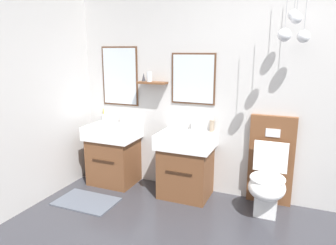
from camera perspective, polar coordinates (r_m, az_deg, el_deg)
The scene contains 9 objects.
wall_back at distance 3.55m, azimuth 22.29°, elevation 5.39°, with size 5.44×0.61×2.53m.
bath_mat at distance 3.77m, azimuth -14.69°, elevation -13.75°, with size 0.68×0.44×0.01m, color #474C56.
vanity_sink_left at distance 4.08m, azimuth -9.86°, elevation -5.47°, with size 0.63×0.51×0.76m.
tap_on_left_sink at distance 4.12m, azimuth -8.68°, elevation 0.97°, with size 0.03×0.13×0.11m.
vanity_sink_right at distance 3.67m, azimuth 3.30°, elevation -7.42°, with size 0.63×0.51×0.76m.
tap_on_right_sink at distance 3.72m, azimuth 4.36°, elevation -0.23°, with size 0.03×0.13×0.11m.
toilet at distance 3.52m, azimuth 17.88°, elevation -9.34°, with size 0.48×0.63×1.00m.
toothbrush_cup at distance 4.24m, azimuth -11.49°, elevation 1.00°, with size 0.07×0.07×0.21m.
soap_dispenser at distance 3.65m, azimuth 8.01°, elevation -0.55°, with size 0.06×0.06×0.17m.
Camera 1 is at (0.00, -1.76, 1.68)m, focal length 33.40 mm.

